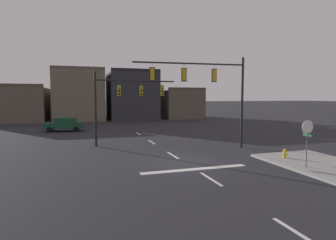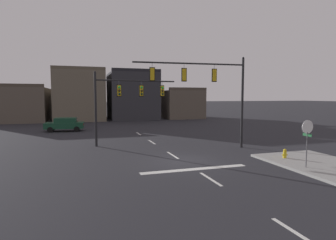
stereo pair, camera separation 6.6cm
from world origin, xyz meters
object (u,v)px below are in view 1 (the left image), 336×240
(stop_sign, at_px, (307,132))
(car_lot_nearside, at_px, (64,124))
(fire_hydrant, at_px, (285,155))
(signal_mast_far_side, at_px, (124,96))
(signal_mast_near_side, at_px, (209,84))

(stop_sign, distance_m, car_lot_nearside, 26.77)
(car_lot_nearside, distance_m, fire_hydrant, 25.07)
(fire_hydrant, bearing_deg, car_lot_nearside, 125.13)
(car_lot_nearside, xyz_separation_m, fire_hydrant, (14.42, -20.50, -0.53))
(signal_mast_far_side, relative_size, fire_hydrant, 9.60)
(signal_mast_near_side, relative_size, signal_mast_far_side, 1.24)
(stop_sign, xyz_separation_m, fire_hydrant, (0.52, 2.34, -1.82))
(signal_mast_near_side, height_order, car_lot_nearside, signal_mast_near_side)
(signal_mast_near_side, xyz_separation_m, stop_sign, (2.48, -7.45, -2.93))
(signal_mast_far_side, bearing_deg, signal_mast_near_side, -34.13)
(stop_sign, height_order, car_lot_nearside, stop_sign)
(signal_mast_near_side, relative_size, fire_hydrant, 11.88)
(car_lot_nearside, bearing_deg, stop_sign, -58.68)
(stop_sign, bearing_deg, car_lot_nearside, 121.32)
(car_lot_nearside, bearing_deg, fire_hydrant, -54.87)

